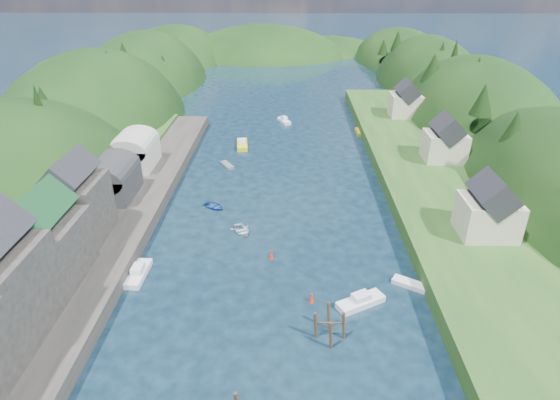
{
  "coord_description": "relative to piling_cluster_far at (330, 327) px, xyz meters",
  "views": [
    {
      "loc": [
        1.24,
        -31.38,
        34.21
      ],
      "look_at": [
        0.0,
        28.0,
        4.0
      ],
      "focal_mm": 30.0,
      "sensor_mm": 36.0,
      "label": 1
    }
  ],
  "objects": [
    {
      "name": "channel_buoy_far",
      "position": [
        -6.45,
        14.38,
        -0.92
      ],
      "size": [
        0.7,
        0.7,
        1.1
      ],
      "color": "#AE1D0D",
      "rests_on": "ground"
    },
    {
      "name": "hillside_right",
      "position": [
        39.5,
        70.13,
        -8.81
      ],
      "size": [
        36.0,
        245.56,
        48.0
      ],
      "color": "black",
      "rests_on": "ground"
    },
    {
      "name": "boat_sheds",
      "position": [
        -31.5,
        34.13,
        3.87
      ],
      "size": [
        7.0,
        21.0,
        7.5
      ],
      "color": "#2D2D30",
      "rests_on": "quay_left"
    },
    {
      "name": "right_bank_cottages",
      "position": [
        22.5,
        43.47,
        4.44
      ],
      "size": [
        9.0,
        59.24,
        8.41
      ],
      "color": "beige",
      "rests_on": "terrace_right"
    },
    {
      "name": "terrace_left_grass",
      "position": [
        -36.5,
        15.13,
        -0.15
      ],
      "size": [
        12.0,
        110.0,
        2.5
      ],
      "primitive_type": "cube",
      "color": "#234719",
      "rests_on": "ground"
    },
    {
      "name": "hillside_left",
      "position": [
        -50.5,
        70.13,
        -9.43
      ],
      "size": [
        44.0,
        245.56,
        52.0
      ],
      "color": "black",
      "rests_on": "ground"
    },
    {
      "name": "moored_boats",
      "position": [
        -9.16,
        12.85,
        -0.82
      ],
      "size": [
        36.07,
        96.7,
        2.08
      ],
      "color": "silver",
      "rests_on": "ground"
    },
    {
      "name": "hill_trees",
      "position": [
        -4.56,
        60.66,
        9.68
      ],
      "size": [
        91.43,
        147.27,
        12.11
      ],
      "color": "black",
      "rests_on": "ground"
    },
    {
      "name": "channel_buoy_near",
      "position": [
        -1.58,
        5.74,
        -0.92
      ],
      "size": [
        0.7,
        0.7,
        1.1
      ],
      "color": "#AE1D0D",
      "rests_on": "ground"
    },
    {
      "name": "far_hills",
      "position": [
        -4.29,
        169.14,
        -12.2
      ],
      "size": [
        103.0,
        68.0,
        44.0
      ],
      "color": "black",
      "rests_on": "ground"
    },
    {
      "name": "piling_cluster_far",
      "position": [
        0.0,
        0.0,
        0.0
      ],
      "size": [
        3.39,
        3.14,
        3.93
      ],
      "color": "#382314",
      "rests_on": "ground"
    },
    {
      "name": "quay_left",
      "position": [
        -29.5,
        15.13,
        -0.4
      ],
      "size": [
        12.0,
        110.0,
        2.0
      ],
      "primitive_type": "cube",
      "color": "#2D2B28",
      "rests_on": "ground"
    },
    {
      "name": "quayside_buildings",
      "position": [
        -31.5,
        1.53,
        5.69
      ],
      "size": [
        8.0,
        35.84,
        12.9
      ],
      "color": "#2D2B28",
      "rests_on": "quay_left"
    },
    {
      "name": "terrace_right",
      "position": [
        19.5,
        35.13,
        -0.2
      ],
      "size": [
        16.0,
        120.0,
        2.4
      ],
      "primitive_type": "cube",
      "color": "#234719",
      "rests_on": "ground"
    },
    {
      "name": "ground",
      "position": [
        -5.5,
        45.13,
        -1.4
      ],
      "size": [
        600.0,
        600.0,
        0.0
      ],
      "primitive_type": "plane",
      "color": "black",
      "rests_on": "ground"
    }
  ]
}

